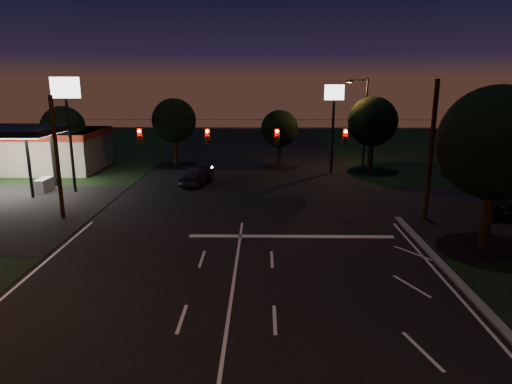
{
  "coord_description": "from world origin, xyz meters",
  "views": [
    {
      "loc": [
        1.33,
        -13.86,
        9.09
      ],
      "look_at": [
        0.95,
        10.26,
        3.0
      ],
      "focal_mm": 32.0,
      "sensor_mm": 36.0,
      "label": 1
    }
  ],
  "objects_px": {
    "tree_right_near": "(495,144)",
    "car_oncoming_a": "(204,172)",
    "utility_pole_right": "(425,219)",
    "car_oncoming_b": "(196,177)"
  },
  "relations": [
    {
      "from": "car_oncoming_a",
      "to": "car_oncoming_b",
      "type": "bearing_deg",
      "value": 77.56
    },
    {
      "from": "tree_right_near",
      "to": "car_oncoming_a",
      "type": "height_order",
      "value": "tree_right_near"
    },
    {
      "from": "tree_right_near",
      "to": "car_oncoming_a",
      "type": "bearing_deg",
      "value": 136.36
    },
    {
      "from": "utility_pole_right",
      "to": "car_oncoming_a",
      "type": "height_order",
      "value": "utility_pole_right"
    },
    {
      "from": "car_oncoming_b",
      "to": "car_oncoming_a",
      "type": "bearing_deg",
      "value": -86.9
    },
    {
      "from": "car_oncoming_a",
      "to": "tree_right_near",
      "type": "bearing_deg",
      "value": 133.3
    },
    {
      "from": "utility_pole_right",
      "to": "tree_right_near",
      "type": "distance_m",
      "value": 7.61
    },
    {
      "from": "car_oncoming_a",
      "to": "utility_pole_right",
      "type": "bearing_deg",
      "value": 140.32
    },
    {
      "from": "tree_right_near",
      "to": "car_oncoming_b",
      "type": "relative_size",
      "value": 1.98
    },
    {
      "from": "tree_right_near",
      "to": "car_oncoming_b",
      "type": "bearing_deg",
      "value": 141.29
    }
  ]
}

